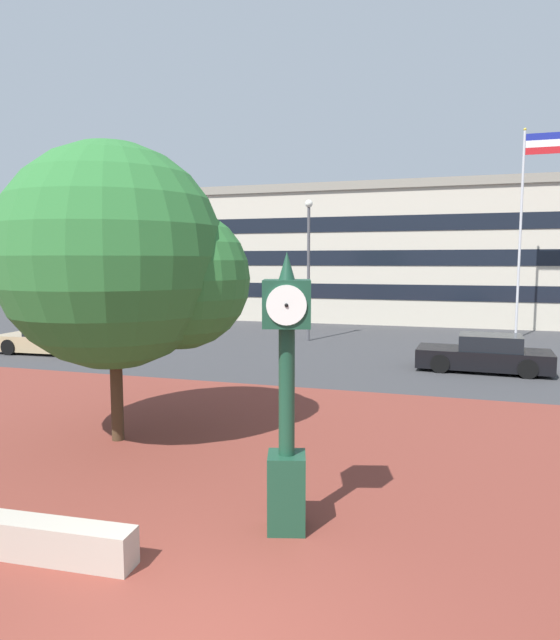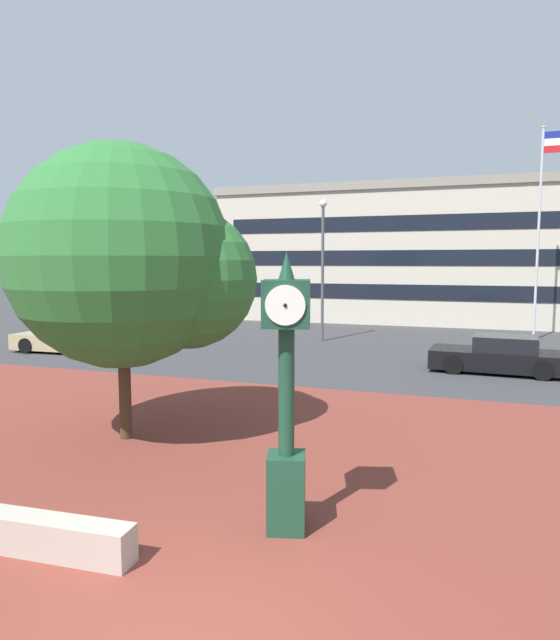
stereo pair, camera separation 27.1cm
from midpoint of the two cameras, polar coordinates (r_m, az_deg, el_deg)
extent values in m
cube|color=brown|center=(9.26, 1.97, -18.11)|extent=(44.00, 15.44, 0.01)
cube|color=#ADA393|center=(8.43, -24.24, -19.36)|extent=(3.22, 0.59, 0.50)
cube|color=#19422D|center=(8.16, 1.65, -17.34)|extent=(0.65, 0.65, 1.11)
cylinder|color=#19422D|center=(7.70, 1.68, -7.36)|extent=(0.22, 0.22, 1.80)
cube|color=#19422D|center=(7.51, 1.71, 1.74)|extent=(0.79, 0.79, 0.64)
cylinder|color=white|center=(7.85, 1.79, 1.92)|extent=(0.52, 0.17, 0.53)
sphere|color=black|center=(7.87, 1.80, 1.93)|extent=(0.05, 0.05, 0.05)
cylinder|color=white|center=(7.18, 1.62, 1.54)|extent=(0.52, 0.17, 0.53)
sphere|color=black|center=(7.16, 1.61, 1.52)|extent=(0.05, 0.05, 0.05)
cone|color=#19422D|center=(7.49, 1.72, 5.64)|extent=(0.22, 0.22, 0.38)
cylinder|color=#42301E|center=(12.31, -15.11, -6.92)|extent=(0.26, 0.26, 2.15)
sphere|color=#2D7033|center=(12.01, -15.48, 6.31)|extent=(4.65, 4.65, 4.65)
sphere|color=#2D7033|center=(12.01, -8.93, 4.24)|extent=(3.02, 3.02, 3.02)
cube|color=tan|center=(24.87, -20.81, -2.09)|extent=(4.53, 1.93, 0.64)
cube|color=black|center=(24.67, -20.45, -0.83)|extent=(2.11, 1.59, 0.56)
cylinder|color=black|center=(25.13, -24.43, -2.43)|extent=(0.65, 0.25, 0.64)
cylinder|color=black|center=(26.37, -22.13, -1.96)|extent=(0.65, 0.25, 0.64)
cylinder|color=black|center=(23.42, -19.31, -2.81)|extent=(0.65, 0.25, 0.64)
cylinder|color=black|center=(24.74, -17.11, -2.28)|extent=(0.65, 0.25, 0.64)
cube|color=black|center=(20.46, 21.87, -3.82)|extent=(4.52, 2.09, 0.64)
cube|color=black|center=(20.37, 22.56, -2.29)|extent=(2.12, 1.71, 0.56)
cylinder|color=black|center=(19.67, 17.84, -4.41)|extent=(0.65, 0.25, 0.64)
cylinder|color=black|center=(21.38, 18.19, -3.60)|extent=(0.65, 0.25, 0.64)
cylinder|color=black|center=(19.67, 25.86, -4.73)|extent=(0.65, 0.25, 0.64)
cylinder|color=black|center=(21.38, 25.56, -3.89)|extent=(0.65, 0.25, 0.64)
cylinder|color=silver|center=(29.26, 25.35, 7.80)|extent=(0.12, 0.12, 9.95)
sphere|color=gold|center=(29.89, 25.81, 17.48)|extent=(0.14, 0.14, 0.14)
cube|color=beige|center=(40.35, 13.40, 6.20)|extent=(23.01, 14.39, 8.01)
cube|color=gray|center=(40.59, 13.55, 12.21)|extent=(23.47, 14.67, 0.50)
cube|color=black|center=(33.22, 12.09, 2.84)|extent=(20.71, 0.04, 0.90)
cube|color=black|center=(33.17, 12.16, 6.29)|extent=(20.71, 0.04, 0.90)
cube|color=black|center=(33.25, 12.24, 9.74)|extent=(20.71, 0.04, 0.90)
cylinder|color=#4C4C51|center=(26.34, 4.71, 4.69)|extent=(0.14, 0.14, 6.34)
sphere|color=white|center=(26.47, 4.77, 11.89)|extent=(0.36, 0.36, 0.36)
camera|label=1|loc=(0.14, -88.99, 0.11)|focal=31.01mm
camera|label=2|loc=(0.14, 91.01, -0.11)|focal=31.01mm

